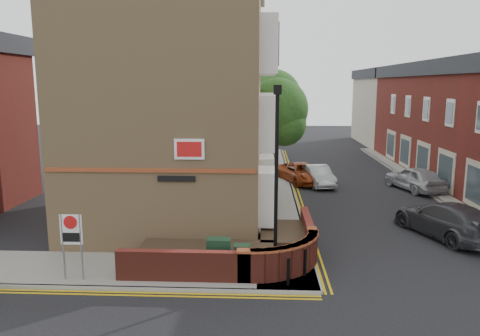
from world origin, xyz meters
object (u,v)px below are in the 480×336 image
object	(u,v)px
lamppost	(276,181)
zone_sign	(71,235)
utility_cabinet_large	(219,256)
silver_car_near	(318,176)

from	to	relation	value
lamppost	zone_sign	xyz separation A→B (m)	(-6.60, -0.70, -1.70)
utility_cabinet_large	silver_car_near	bearing A→B (deg)	70.99
lamppost	utility_cabinet_large	world-z (taller)	lamppost
zone_sign	silver_car_near	distance (m)	18.29
zone_sign	silver_car_near	size ratio (longest dim) A/B	0.57
lamppost	silver_car_near	xyz separation A→B (m)	(3.14, 14.74, -2.71)
lamppost	silver_car_near	size ratio (longest dim) A/B	1.63
utility_cabinet_large	zone_sign	size ratio (longest dim) A/B	0.55
utility_cabinet_large	silver_car_near	distance (m)	15.49
lamppost	utility_cabinet_large	bearing A→B (deg)	176.99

